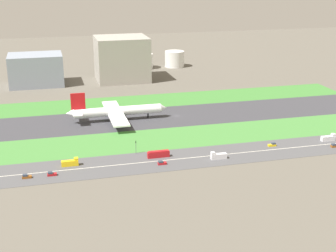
{
  "coord_description": "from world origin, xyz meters",
  "views": [
    {
      "loc": [
        -83.25,
        -297.3,
        95.68
      ],
      "look_at": [
        -15.8,
        -36.5,
        6.0
      ],
      "focal_mm": 51.96,
      "sensor_mm": 36.0,
      "label": 1
    }
  ],
  "objects_px": {
    "airliner": "(115,111)",
    "terminal_building": "(36,70)",
    "truck_1": "(70,163)",
    "traffic_light": "(136,146)",
    "truck_2": "(218,156)",
    "hangar_building": "(122,59)",
    "fuel_tank_west": "(143,61)",
    "car_1": "(334,146)",
    "car_2": "(26,177)",
    "bus_0": "(158,154)",
    "truck_0": "(329,138)",
    "car_4": "(272,145)",
    "car_3": "(162,163)",
    "fuel_tank_centre": "(175,59)",
    "car_0": "(52,174)"
  },
  "relations": [
    {
      "from": "car_1",
      "to": "hangar_building",
      "type": "bearing_deg",
      "value": -65.82
    },
    {
      "from": "truck_0",
      "to": "car_0",
      "type": "distance_m",
      "value": 154.96
    },
    {
      "from": "airliner",
      "to": "car_3",
      "type": "distance_m",
      "value": 79.0
    },
    {
      "from": "truck_1",
      "to": "truck_2",
      "type": "bearing_deg",
      "value": -7.63
    },
    {
      "from": "car_0",
      "to": "hangar_building",
      "type": "height_order",
      "value": "hangar_building"
    },
    {
      "from": "truck_2",
      "to": "hangar_building",
      "type": "height_order",
      "value": "hangar_building"
    },
    {
      "from": "airliner",
      "to": "bus_0",
      "type": "height_order",
      "value": "airliner"
    },
    {
      "from": "hangar_building",
      "to": "car_1",
      "type": "bearing_deg",
      "value": -65.82
    },
    {
      "from": "truck_2",
      "to": "car_2",
      "type": "bearing_deg",
      "value": -0.0
    },
    {
      "from": "fuel_tank_west",
      "to": "terminal_building",
      "type": "bearing_deg",
      "value": -155.76
    },
    {
      "from": "bus_0",
      "to": "car_3",
      "type": "distance_m",
      "value": 10.07
    },
    {
      "from": "car_3",
      "to": "truck_2",
      "type": "height_order",
      "value": "truck_2"
    },
    {
      "from": "traffic_light",
      "to": "hangar_building",
      "type": "bearing_deg",
      "value": 82.95
    },
    {
      "from": "bus_0",
      "to": "truck_2",
      "type": "height_order",
      "value": "truck_2"
    },
    {
      "from": "car_0",
      "to": "terminal_building",
      "type": "distance_m",
      "value": 192.47
    },
    {
      "from": "car_3",
      "to": "fuel_tank_west",
      "type": "height_order",
      "value": "fuel_tank_west"
    },
    {
      "from": "bus_0",
      "to": "car_1",
      "type": "bearing_deg",
      "value": -5.87
    },
    {
      "from": "fuel_tank_west",
      "to": "car_2",
      "type": "bearing_deg",
      "value": -113.98
    },
    {
      "from": "truck_2",
      "to": "hangar_building",
      "type": "bearing_deg",
      "value": -84.56
    },
    {
      "from": "bus_0",
      "to": "truck_1",
      "type": "xyz_separation_m",
      "value": [
        -45.27,
        0.0,
        -0.15
      ]
    },
    {
      "from": "car_1",
      "to": "fuel_tank_centre",
      "type": "height_order",
      "value": "fuel_tank_centre"
    },
    {
      "from": "bus_0",
      "to": "car_1",
      "type": "height_order",
      "value": "bus_0"
    },
    {
      "from": "car_1",
      "to": "car_0",
      "type": "height_order",
      "value": "same"
    },
    {
      "from": "car_3",
      "to": "truck_1",
      "type": "distance_m",
      "value": 45.65
    },
    {
      "from": "terminal_building",
      "to": "bus_0",
      "type": "bearing_deg",
      "value": -71.5
    },
    {
      "from": "car_3",
      "to": "airliner",
      "type": "bearing_deg",
      "value": -81.72
    },
    {
      "from": "car_2",
      "to": "fuel_tank_centre",
      "type": "xyz_separation_m",
      "value": [
        136.84,
        237.0,
        6.75
      ]
    },
    {
      "from": "truck_0",
      "to": "truck_2",
      "type": "relative_size",
      "value": 1.0
    },
    {
      "from": "terminal_building",
      "to": "traffic_light",
      "type": "bearing_deg",
      "value": -73.81
    },
    {
      "from": "bus_0",
      "to": "hangar_building",
      "type": "bearing_deg",
      "value": 86.5
    },
    {
      "from": "car_3",
      "to": "hangar_building",
      "type": "relative_size",
      "value": 0.1
    },
    {
      "from": "truck_0",
      "to": "traffic_light",
      "type": "height_order",
      "value": "traffic_light"
    },
    {
      "from": "fuel_tank_west",
      "to": "fuel_tank_centre",
      "type": "relative_size",
      "value": 0.99
    },
    {
      "from": "truck_1",
      "to": "traffic_light",
      "type": "xyz_separation_m",
      "value": [
        34.88,
        7.99,
        2.62
      ]
    },
    {
      "from": "car_1",
      "to": "car_0",
      "type": "distance_m",
      "value": 152.12
    },
    {
      "from": "airliner",
      "to": "truck_1",
      "type": "distance_m",
      "value": 75.8
    },
    {
      "from": "terminal_building",
      "to": "car_1",
      "type": "bearing_deg",
      "value": -50.51
    },
    {
      "from": "airliner",
      "to": "terminal_building",
      "type": "bearing_deg",
      "value": 113.18
    },
    {
      "from": "truck_2",
      "to": "car_4",
      "type": "distance_m",
      "value": 36.89
    },
    {
      "from": "car_3",
      "to": "traffic_light",
      "type": "distance_m",
      "value": 20.7
    },
    {
      "from": "car_2",
      "to": "fuel_tank_west",
      "type": "height_order",
      "value": "fuel_tank_west"
    },
    {
      "from": "hangar_building",
      "to": "fuel_tank_west",
      "type": "height_order",
      "value": "hangar_building"
    },
    {
      "from": "truck_2",
      "to": "fuel_tank_west",
      "type": "bearing_deg",
      "value": -92.33
    },
    {
      "from": "airliner",
      "to": "traffic_light",
      "type": "relative_size",
      "value": 9.03
    },
    {
      "from": "truck_1",
      "to": "traffic_light",
      "type": "distance_m",
      "value": 35.88
    },
    {
      "from": "car_0",
      "to": "airliner",
      "type": "bearing_deg",
      "value": -118.7
    },
    {
      "from": "airliner",
      "to": "truck_0",
      "type": "height_order",
      "value": "airliner"
    },
    {
      "from": "truck_1",
      "to": "hangar_building",
      "type": "xyz_separation_m",
      "value": [
        56.39,
        182.0,
        17.06
      ]
    },
    {
      "from": "car_1",
      "to": "fuel_tank_centre",
      "type": "xyz_separation_m",
      "value": [
        -26.86,
        237.0,
        6.75
      ]
    },
    {
      "from": "car_4",
      "to": "hangar_building",
      "type": "relative_size",
      "value": 0.1
    }
  ]
}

